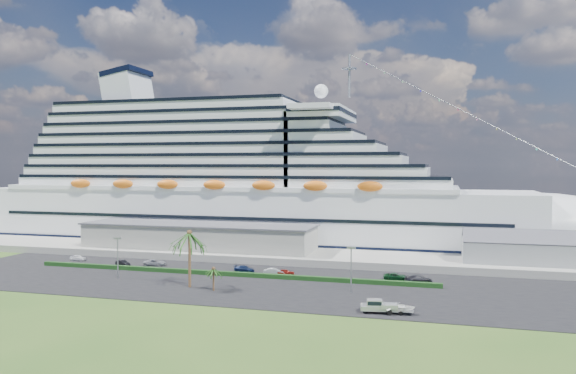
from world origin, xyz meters
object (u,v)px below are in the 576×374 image
(cruise_ship, at_px, (243,187))
(boat_trailer, at_px, (399,307))
(parked_car_3, at_px, (244,269))
(pickup_truck, at_px, (378,306))

(cruise_ship, xyz_separation_m, boat_trailer, (51.07, -68.46, -15.51))
(parked_car_3, height_order, boat_trailer, boat_trailer)
(pickup_truck, height_order, boat_trailer, pickup_truck)
(cruise_ship, height_order, parked_car_3, cruise_ship)
(parked_car_3, bearing_deg, boat_trailer, -112.87)
(pickup_truck, bearing_deg, cruise_ship, 124.88)
(cruise_ship, bearing_deg, parked_car_3, -69.37)
(pickup_truck, bearing_deg, boat_trailer, 5.94)
(cruise_ship, xyz_separation_m, pickup_truck, (47.95, -68.78, -15.45))
(cruise_ship, relative_size, boat_trailer, 34.25)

